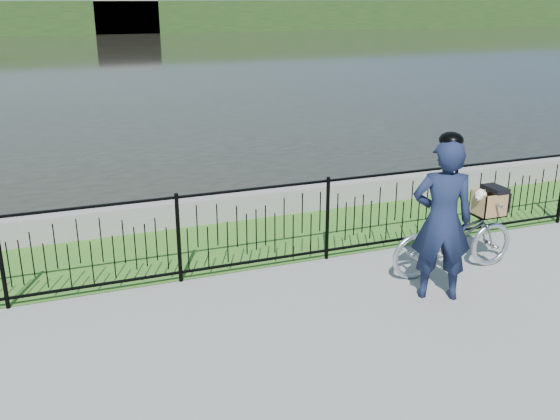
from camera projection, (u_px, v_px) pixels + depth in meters
name	position (u px, v px, depth m)	size (l,w,h in m)	color
ground	(305.00, 327.00, 6.71)	(120.00, 120.00, 0.00)	gray
grass_strip	(234.00, 242.00, 9.01)	(60.00, 2.00, 0.01)	#396D22
water	(81.00, 58.00, 35.89)	(120.00, 120.00, 0.00)	black
quay_wall	(216.00, 209.00, 9.83)	(60.00, 0.30, 0.40)	gray
fence	(256.00, 228.00, 7.94)	(14.00, 0.06, 1.15)	black
far_treeline	(59.00, 17.00, 59.28)	(120.00, 6.00, 3.00)	#27441A
far_building_right	(125.00, 16.00, 59.94)	(6.00, 3.00, 3.20)	#AB9C89
bicycle_rig	(455.00, 237.00, 7.93)	(1.77, 0.62, 1.10)	#B1B6BE
cyclist	(442.00, 219.00, 7.10)	(0.82, 0.70, 1.97)	#131B36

